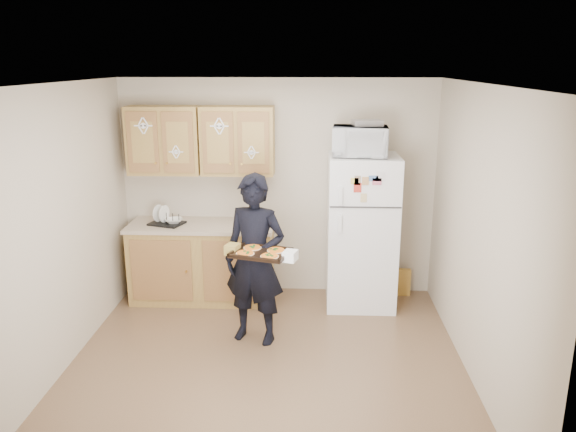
{
  "coord_description": "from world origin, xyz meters",
  "views": [
    {
      "loc": [
        0.4,
        -4.54,
        2.68
      ],
      "look_at": [
        0.18,
        0.45,
        1.29
      ],
      "focal_mm": 35.0,
      "sensor_mm": 36.0,
      "label": 1
    }
  ],
  "objects": [
    {
      "name": "person",
      "position": [
        -0.14,
        0.51,
        0.83
      ],
      "size": [
        0.7,
        0.56,
        1.67
      ],
      "primitive_type": "imported",
      "rotation": [
        0.0,
        0.0,
        -0.29
      ],
      "color": "black",
      "rests_on": "floor"
    },
    {
      "name": "refrigerator",
      "position": [
        0.95,
        1.43,
        0.85
      ],
      "size": [
        0.75,
        0.7,
        1.7
      ],
      "primitive_type": "cube",
      "color": "white",
      "rests_on": "floor"
    },
    {
      "name": "foil_pan",
      "position": [
        0.97,
        1.41,
        2.05
      ],
      "size": [
        0.33,
        0.25,
        0.06
      ],
      "primitive_type": "cube",
      "rotation": [
        0.0,
        0.0,
        0.13
      ],
      "color": "#AEADB4",
      "rests_on": "microwave"
    },
    {
      "name": "wall_left",
      "position": [
        -1.8,
        0.0,
        1.25
      ],
      "size": [
        0.04,
        3.6,
        2.5
      ],
      "primitive_type": "cube",
      "color": "#BFB09B",
      "rests_on": "floor"
    },
    {
      "name": "bowl",
      "position": [
        -1.15,
        1.45,
        0.94
      ],
      "size": [
        0.24,
        0.24,
        0.05
      ],
      "primitive_type": "imported",
      "rotation": [
        0.0,
        0.0,
        0.24
      ],
      "color": "silver",
      "rests_on": "dish_rack"
    },
    {
      "name": "pizza_back_right",
      "position": [
        0.08,
        0.26,
        1.02
      ],
      "size": [
        0.17,
        0.17,
        0.02
      ],
      "primitive_type": "cylinder",
      "color": "orange",
      "rests_on": "baking_tray"
    },
    {
      "name": "pizza_front_right",
      "position": [
        0.03,
        0.1,
        1.02
      ],
      "size": [
        0.17,
        0.17,
        0.02
      ],
      "primitive_type": "cylinder",
      "color": "orange",
      "rests_on": "baking_tray"
    },
    {
      "name": "upper_cab_left",
      "position": [
        -1.25,
        1.61,
        1.83
      ],
      "size": [
        0.8,
        0.33,
        0.75
      ],
      "primitive_type": "cube",
      "color": "olive",
      "rests_on": "wall_back"
    },
    {
      "name": "dish_rack",
      "position": [
        -1.23,
        1.45,
        0.97
      ],
      "size": [
        0.43,
        0.37,
        0.14
      ],
      "primitive_type": "cube",
      "rotation": [
        0.0,
        0.0,
        -0.33
      ],
      "color": "black",
      "rests_on": "countertop"
    },
    {
      "name": "wall_front",
      "position": [
        0.0,
        -1.8,
        1.25
      ],
      "size": [
        3.6,
        0.04,
        2.5
      ],
      "primitive_type": "cube",
      "color": "#BFB09B",
      "rests_on": "floor"
    },
    {
      "name": "wall_right",
      "position": [
        1.8,
        0.0,
        1.25
      ],
      "size": [
        0.04,
        3.6,
        2.5
      ],
      "primitive_type": "cube",
      "color": "#BFB09B",
      "rests_on": "floor"
    },
    {
      "name": "floor",
      "position": [
        0.0,
        0.0,
        0.0
      ],
      "size": [
        3.6,
        3.6,
        0.0
      ],
      "primitive_type": "plane",
      "color": "brown",
      "rests_on": "ground"
    },
    {
      "name": "pizza_front_left",
      "position": [
        -0.19,
        0.17,
        1.02
      ],
      "size": [
        0.17,
        0.17,
        0.02
      ],
      "primitive_type": "cylinder",
      "color": "orange",
      "rests_on": "baking_tray"
    },
    {
      "name": "baking_tray",
      "position": [
        -0.06,
        0.22,
        1.0
      ],
      "size": [
        0.58,
        0.5,
        0.04
      ],
      "primitive_type": "cube",
      "rotation": [
        0.0,
        0.0,
        -0.29
      ],
      "color": "black",
      "rests_on": "person"
    },
    {
      "name": "cereal_box",
      "position": [
        1.47,
        1.67,
        0.16
      ],
      "size": [
        0.2,
        0.07,
        0.32
      ],
      "primitive_type": "cube",
      "color": "#DECA4E",
      "rests_on": "floor"
    },
    {
      "name": "countertop",
      "position": [
        -0.85,
        1.48,
        0.88
      ],
      "size": [
        1.64,
        0.64,
        0.04
      ],
      "primitive_type": "cube",
      "color": "tan",
      "rests_on": "base_cabinet"
    },
    {
      "name": "upper_cab_right",
      "position": [
        -0.43,
        1.61,
        1.83
      ],
      "size": [
        0.8,
        0.33,
        0.75
      ],
      "primitive_type": "cube",
      "color": "olive",
      "rests_on": "wall_back"
    },
    {
      "name": "wall_back",
      "position": [
        0.0,
        1.8,
        1.25
      ],
      "size": [
        3.6,
        0.04,
        2.5
      ],
      "primitive_type": "cube",
      "color": "#BFB09B",
      "rests_on": "floor"
    },
    {
      "name": "ceiling",
      "position": [
        0.0,
        0.0,
        2.5
      ],
      "size": [
        3.6,
        3.6,
        0.0
      ],
      "primitive_type": "plane",
      "color": "silver",
      "rests_on": "wall_back"
    },
    {
      "name": "pizza_back_left",
      "position": [
        -0.15,
        0.33,
        1.02
      ],
      "size": [
        0.17,
        0.17,
        0.02
      ],
      "primitive_type": "cylinder",
      "color": "orange",
      "rests_on": "baking_tray"
    },
    {
      "name": "microwave",
      "position": [
        0.89,
        1.38,
        1.86
      ],
      "size": [
        0.6,
        0.42,
        0.32
      ],
      "primitive_type": "imported",
      "rotation": [
        0.0,
        0.0,
        -0.07
      ],
      "color": "white",
      "rests_on": "refrigerator"
    },
    {
      "name": "base_cabinet",
      "position": [
        -0.85,
        1.48,
        0.43
      ],
      "size": [
        1.6,
        0.6,
        0.86
      ],
      "primitive_type": "cube",
      "color": "olive",
      "rests_on": "floor"
    },
    {
      "name": "soap_bottle",
      "position": [
        -0.31,
        1.42,
        0.99
      ],
      "size": [
        0.1,
        0.1,
        0.19
      ],
      "primitive_type": "imported",
      "rotation": [
        0.0,
        0.0,
        0.14
      ],
      "color": "white",
      "rests_on": "countertop"
    }
  ]
}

